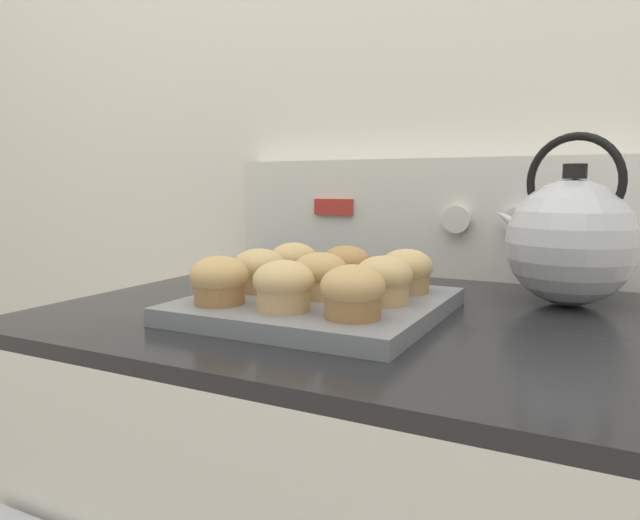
# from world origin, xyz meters

# --- Properties ---
(wall_back) EXTENTS (8.00, 0.05, 2.40)m
(wall_back) POSITION_xyz_m (0.00, 0.71, 1.20)
(wall_back) COLOR silver
(wall_back) RESTS_ON ground_plane
(control_panel) EXTENTS (0.76, 0.07, 0.21)m
(control_panel) POSITION_xyz_m (0.00, 0.65, 1.00)
(control_panel) COLOR silver
(control_panel) RESTS_ON stove_range
(muffin_pan) EXTENTS (0.31, 0.31, 0.02)m
(muffin_pan) POSITION_xyz_m (-0.02, 0.27, 0.91)
(muffin_pan) COLOR slate
(muffin_pan) RESTS_ON stove_range
(muffin_r0_c0) EXTENTS (0.07, 0.07, 0.06)m
(muffin_r0_c0) POSITION_xyz_m (-0.11, 0.18, 0.95)
(muffin_r0_c0) COLOR olive
(muffin_r0_c0) RESTS_ON muffin_pan
(muffin_r0_c1) EXTENTS (0.07, 0.07, 0.06)m
(muffin_r0_c1) POSITION_xyz_m (-0.02, 0.19, 0.95)
(muffin_r0_c1) COLOR tan
(muffin_r0_c1) RESTS_ON muffin_pan
(muffin_r0_c2) EXTENTS (0.07, 0.07, 0.06)m
(muffin_r0_c2) POSITION_xyz_m (0.06, 0.19, 0.95)
(muffin_r0_c2) COLOR olive
(muffin_r0_c2) RESTS_ON muffin_pan
(muffin_r1_c0) EXTENTS (0.07, 0.07, 0.06)m
(muffin_r1_c0) POSITION_xyz_m (-0.11, 0.27, 0.95)
(muffin_r1_c0) COLOR #A37A4C
(muffin_r1_c0) RESTS_ON muffin_pan
(muffin_r1_c1) EXTENTS (0.07, 0.07, 0.06)m
(muffin_r1_c1) POSITION_xyz_m (-0.02, 0.27, 0.95)
(muffin_r1_c1) COLOR tan
(muffin_r1_c1) RESTS_ON muffin_pan
(muffin_r1_c2) EXTENTS (0.07, 0.07, 0.06)m
(muffin_r1_c2) POSITION_xyz_m (0.06, 0.28, 0.95)
(muffin_r1_c2) COLOR tan
(muffin_r1_c2) RESTS_ON muffin_pan
(muffin_r2_c0) EXTENTS (0.07, 0.07, 0.06)m
(muffin_r2_c0) POSITION_xyz_m (-0.11, 0.36, 0.95)
(muffin_r2_c0) COLOR #A37A4C
(muffin_r2_c0) RESTS_ON muffin_pan
(muffin_r2_c1) EXTENTS (0.07, 0.07, 0.06)m
(muffin_r2_c1) POSITION_xyz_m (-0.02, 0.36, 0.95)
(muffin_r2_c1) COLOR #A37A4C
(muffin_r2_c1) RESTS_ON muffin_pan
(muffin_r2_c2) EXTENTS (0.07, 0.07, 0.06)m
(muffin_r2_c2) POSITION_xyz_m (0.07, 0.36, 0.95)
(muffin_r2_c2) COLOR #A37A4C
(muffin_r2_c2) RESTS_ON muffin_pan
(tea_kettle) EXTENTS (0.21, 0.17, 0.24)m
(tea_kettle) POSITION_xyz_m (0.26, 0.48, 0.99)
(tea_kettle) COLOR silver
(tea_kettle) RESTS_ON stove_range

